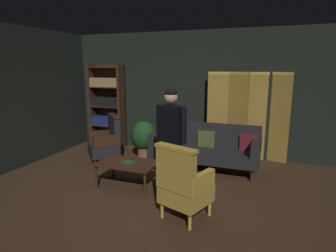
# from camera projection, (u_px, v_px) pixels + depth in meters

# --- Properties ---
(ground_plane) EXTENTS (10.00, 10.00, 0.00)m
(ground_plane) POSITION_uv_depth(u_px,v_px,m) (151.00, 193.00, 4.60)
(ground_plane) COLOR #3D2819
(back_wall) EXTENTS (7.20, 0.10, 2.80)m
(back_wall) POSITION_uv_depth(u_px,v_px,m) (193.00, 93.00, 6.56)
(back_wall) COLOR black
(back_wall) RESTS_ON ground_plane
(side_wall_left) EXTENTS (0.10, 3.60, 2.80)m
(side_wall_left) POSITION_uv_depth(u_px,v_px,m) (29.00, 96.00, 5.89)
(side_wall_left) COLOR black
(side_wall_left) RESTS_ON ground_plane
(folding_screen) EXTENTS (1.71, 0.32, 1.90)m
(folding_screen) POSITION_uv_depth(u_px,v_px,m) (247.00, 115.00, 6.08)
(folding_screen) COLOR olive
(folding_screen) RESTS_ON ground_plane
(bookshelf) EXTENTS (0.90, 0.32, 2.05)m
(bookshelf) POSITION_uv_depth(u_px,v_px,m) (107.00, 104.00, 7.13)
(bookshelf) COLOR #382114
(bookshelf) RESTS_ON ground_plane
(velvet_couch) EXTENTS (2.12, 0.78, 0.88)m
(velvet_couch) POSITION_uv_depth(u_px,v_px,m) (205.00, 146.00, 5.66)
(velvet_couch) COLOR #382114
(velvet_couch) RESTS_ON ground_plane
(coffee_table) EXTENTS (1.00, 0.64, 0.42)m
(coffee_table) POSITION_uv_depth(u_px,v_px,m) (127.00, 165.00, 4.80)
(coffee_table) COLOR #382114
(coffee_table) RESTS_ON ground_plane
(armchair_gilt_accent) EXTENTS (0.74, 0.74, 1.04)m
(armchair_gilt_accent) POSITION_uv_depth(u_px,v_px,m) (183.00, 184.00, 3.72)
(armchair_gilt_accent) COLOR gold
(armchair_gilt_accent) RESTS_ON ground_plane
(armchair_wing_left) EXTENTS (0.82, 0.82, 1.04)m
(armchair_wing_left) POSITION_uv_depth(u_px,v_px,m) (107.00, 142.00, 5.84)
(armchair_wing_left) COLOR #382114
(armchair_wing_left) RESTS_ON ground_plane
(standing_figure) EXTENTS (0.55, 0.35, 1.70)m
(standing_figure) POSITION_uv_depth(u_px,v_px,m) (171.00, 132.00, 4.30)
(standing_figure) COLOR black
(standing_figure) RESTS_ON ground_plane
(potted_plant) EXTENTS (0.56, 0.56, 0.85)m
(potted_plant) POSITION_uv_depth(u_px,v_px,m) (144.00, 137.00, 6.21)
(potted_plant) COLOR brown
(potted_plant) RESTS_ON ground_plane
(book_green_cloth) EXTENTS (0.23, 0.21, 0.03)m
(book_green_cloth) POSITION_uv_depth(u_px,v_px,m) (128.00, 163.00, 4.73)
(book_green_cloth) COLOR #1E4C28
(book_green_cloth) RESTS_ON coffee_table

